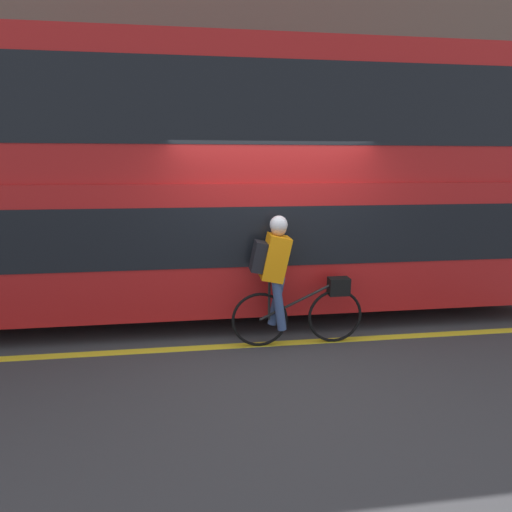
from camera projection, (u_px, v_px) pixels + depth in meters
name	position (u px, v px, depth m)	size (l,w,h in m)	color
ground_plane	(274.00, 340.00, 5.17)	(80.00, 80.00, 0.00)	#38383A
road_center_line	(276.00, 343.00, 5.06)	(50.00, 0.14, 0.01)	yellow
sidewalk_curb	(239.00, 251.00, 10.28)	(60.00, 2.45, 0.13)	gray
building_facade	(233.00, 118.00, 10.85)	(60.00, 0.30, 6.97)	brown
bus	(195.00, 177.00, 5.95)	(10.34, 2.59, 3.70)	black
cyclist_on_bike	(285.00, 277.00, 4.85)	(1.66, 0.32, 1.64)	black
trash_bin	(486.00, 224.00, 10.88)	(0.54, 0.54, 1.05)	#194C23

